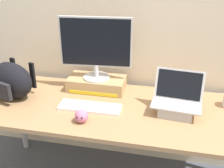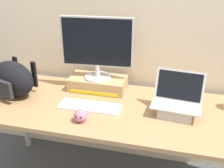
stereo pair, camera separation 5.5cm
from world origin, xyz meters
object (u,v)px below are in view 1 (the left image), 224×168
Objects in this scene: open_laptop at (177,105)px; plush_toy at (81,116)px; toner_box_yellow at (97,83)px; desktop_monitor at (96,47)px; external_keyboard at (90,107)px; messenger_backpack at (11,80)px.

plush_toy is (-0.59, -0.25, -0.02)m from open_laptop.
open_laptop reaches higher than toner_box_yellow.
desktop_monitor is 1.23× the size of external_keyboard.
messenger_backpack is at bearing -173.76° from open_laptop.
plush_toy is at bearing -92.40° from desktop_monitor.
external_keyboard is at bearing 88.12° from plush_toy.
messenger_backpack reaches higher than external_keyboard.
toner_box_yellow is at bearing 94.74° from external_keyboard.
toner_box_yellow is 0.30m from desktop_monitor.
plush_toy reaches higher than external_keyboard.
external_keyboard is at bearing -167.68° from open_laptop.
desktop_monitor reaches higher than messenger_backpack.
messenger_backpack is 4.70× the size of plush_toy.
plush_toy is at bearing -92.77° from external_keyboard.
toner_box_yellow is at bearing 40.92° from messenger_backpack.
desktop_monitor is at bearing 40.82° from messenger_backpack.
toner_box_yellow is 1.01× the size of external_keyboard.
desktop_monitor is 1.57× the size of open_laptop.
open_laptop reaches higher than messenger_backpack.
messenger_backpack is (-0.61, 0.05, 0.12)m from external_keyboard.
desktop_monitor reaches higher than external_keyboard.
desktop_monitor is 1.31× the size of messenger_backpack.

